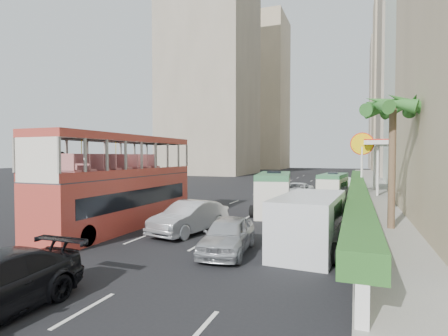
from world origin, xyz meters
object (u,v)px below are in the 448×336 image
at_px(minibus_far, 333,188).
at_px(palm_tree, 392,167).
at_px(car_silver_lane_a, 190,233).
at_px(van_asset, 297,199).
at_px(panel_van_near, 310,222).
at_px(shell_station, 398,168).
at_px(panel_van_far, 339,185).
at_px(minibus_near, 274,193).
at_px(double_decker_bus, 122,182).
at_px(car_silver_lane_b, 228,253).

distance_m(minibus_far, palm_tree, 12.02).
height_order(car_silver_lane_a, van_asset, car_silver_lane_a).
height_order(panel_van_near, shell_station, shell_station).
distance_m(car_silver_lane_a, panel_van_far, 23.21).
height_order(minibus_near, palm_tree, palm_tree).
bearing_deg(panel_van_far, car_silver_lane_a, -116.79).
height_order(minibus_far, panel_van_far, minibus_far).
xyz_separation_m(van_asset, panel_van_far, (3.34, 6.41, 0.89)).
height_order(double_decker_bus, shell_station, shell_station).
height_order(van_asset, minibus_far, minibus_far).
bearing_deg(minibus_far, van_asset, 174.71).
distance_m(car_silver_lane_a, palm_tree, 11.00).
relative_size(van_asset, minibus_far, 0.99).
relative_size(car_silver_lane_a, panel_van_far, 1.10).
relative_size(double_decker_bus, shell_station, 1.38).
distance_m(panel_van_far, shell_station, 5.92).
relative_size(car_silver_lane_b, minibus_near, 0.69).
xyz_separation_m(minibus_near, panel_van_far, (3.59, 14.78, -0.49)).
height_order(minibus_far, palm_tree, palm_tree).
bearing_deg(minibus_far, car_silver_lane_a, -105.83).
bearing_deg(minibus_far, double_decker_bus, -117.85).
xyz_separation_m(double_decker_bus, minibus_near, (6.83, 7.55, -1.15)).
bearing_deg(panel_van_far, double_decker_bus, -126.08).
xyz_separation_m(panel_van_near, palm_tree, (3.55, 5.03, 2.23)).
xyz_separation_m(van_asset, minibus_far, (3.18, -0.64, 1.20)).
distance_m(van_asset, palm_tree, 14.09).
bearing_deg(shell_station, minibus_near, -120.68).
bearing_deg(minibus_far, shell_station, 59.37).
distance_m(van_asset, panel_van_far, 7.28).
bearing_deg(minibus_near, car_silver_lane_b, -97.01).
xyz_separation_m(car_silver_lane_b, palm_tree, (6.60, 6.74, 3.38)).
height_order(double_decker_bus, panel_van_far, double_decker_bus).
height_order(panel_van_far, shell_station, shell_station).
relative_size(car_silver_lane_b, shell_station, 0.54).
height_order(car_silver_lane_b, van_asset, van_asset).
height_order(minibus_far, panel_van_near, minibus_far).
height_order(double_decker_bus, van_asset, double_decker_bus).
bearing_deg(panel_van_far, van_asset, -128.61).
height_order(car_silver_lane_a, panel_van_far, panel_van_far).
height_order(car_silver_lane_b, palm_tree, palm_tree).
relative_size(panel_van_far, shell_station, 0.55).
bearing_deg(car_silver_lane_b, panel_van_far, 76.73).
bearing_deg(panel_van_far, palm_tree, -90.60).
bearing_deg(palm_tree, double_decker_bus, -163.84).
distance_m(double_decker_bus, palm_tree, 14.39).
distance_m(car_silver_lane_a, minibus_far, 16.50).
height_order(double_decker_bus, car_silver_lane_b, double_decker_bus).
bearing_deg(car_silver_lane_a, palm_tree, 33.91).
distance_m(double_decker_bus, panel_van_far, 24.69).
distance_m(double_decker_bus, minibus_near, 10.24).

